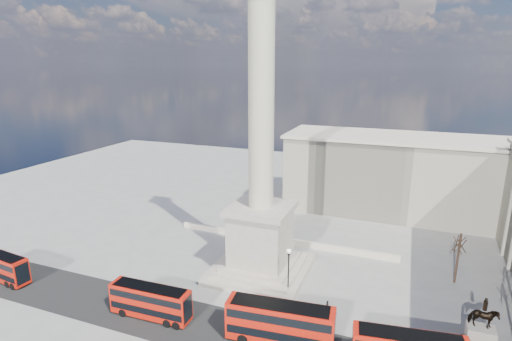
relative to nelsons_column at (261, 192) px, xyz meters
The scene contains 14 objects.
ground 13.85m from the nelsons_column, 90.00° to the right, with size 180.00×180.00×0.00m, color gray.
asphalt_road 20.41m from the nelsons_column, 71.57° to the right, with size 120.00×9.00×0.01m, color #242424.
nelsons_column is the anchor object (origin of this frame).
balustrade_wall 16.55m from the nelsons_column, 90.00° to the left, with size 40.00×0.60×1.10m, color beige.
building_northeast 40.57m from the nelsons_column, 60.26° to the left, with size 51.00×17.00×16.60m.
red_bus_a 20.88m from the nelsons_column, 119.60° to the right, with size 10.63×2.79×4.28m.
red_bus_b 19.32m from the nelsons_column, 61.67° to the right, with size 12.46×3.99×4.97m.
red_bus_e 39.88m from the nelsons_column, 155.63° to the right, with size 10.40×3.38×4.14m.
victorian_lamp 11.63m from the nelsons_column, 40.60° to the right, with size 0.62×0.62×7.18m.
equestrian_statue 31.62m from the nelsons_column, 17.55° to the right, with size 3.49×2.61×7.40m.
bare_tree_far 29.31m from the nelsons_column, 14.98° to the left, with size 1.98×1.98×8.10m.
pedestrian_walking 27.38m from the nelsons_column, 20.57° to the right, with size 0.65×0.43×1.78m, color #272923.
pedestrian_standing 30.51m from the nelsons_column, 16.45° to the right, with size 0.90×0.70×1.85m, color #272923.
pedestrian_crossing 17.99m from the nelsons_column, 29.37° to the right, with size 0.95×0.39×1.62m, color #272923.
Camera 1 is at (19.24, -46.92, 30.92)m, focal length 28.00 mm.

